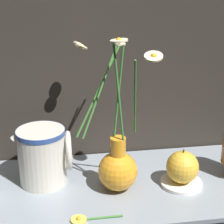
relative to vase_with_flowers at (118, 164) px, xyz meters
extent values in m
plane|color=black|center=(-0.02, 0.02, -0.08)|extent=(6.00, 6.00, 0.00)
cube|color=gray|center=(-0.02, 0.02, -0.07)|extent=(0.80, 0.36, 0.01)
sphere|color=orange|center=(0.00, 0.00, -0.02)|extent=(0.10, 0.10, 0.10)
cylinder|color=orange|center=(0.00, 0.00, 0.05)|extent=(0.04, 0.04, 0.05)
cylinder|color=#3D7A33|center=(0.00, -0.01, 0.19)|extent=(0.03, 0.01, 0.24)
cylinder|color=beige|center=(0.00, -0.02, 0.31)|extent=(0.04, 0.04, 0.01)
sphere|color=gold|center=(0.00, -0.02, 0.31)|extent=(0.01, 0.01, 0.01)
cylinder|color=#3D7A33|center=(-0.04, 0.06, 0.18)|extent=(0.12, 0.09, 0.21)
cylinder|color=beige|center=(-0.08, 0.12, 0.28)|extent=(0.04, 0.04, 0.02)
sphere|color=gold|center=(-0.08, 0.12, 0.28)|extent=(0.01, 0.01, 0.01)
cylinder|color=#3D7A33|center=(-0.04, 0.05, 0.18)|extent=(0.10, 0.08, 0.21)
cylinder|color=beige|center=(-0.08, 0.09, 0.28)|extent=(0.04, 0.04, 0.02)
sphere|color=gold|center=(-0.08, 0.09, 0.28)|extent=(0.01, 0.01, 0.01)
cylinder|color=#3D7A33|center=(0.04, -0.01, 0.17)|extent=(0.03, 0.08, 0.20)
cylinder|color=beige|center=(0.08, -0.02, 0.27)|extent=(0.05, 0.05, 0.02)
sphere|color=gold|center=(0.08, -0.02, 0.27)|extent=(0.01, 0.01, 0.01)
cylinder|color=#3D7A33|center=(0.00, 0.01, 0.19)|extent=(0.03, 0.01, 0.22)
cylinder|color=beige|center=(0.01, 0.02, 0.30)|extent=(0.04, 0.03, 0.01)
sphere|color=gold|center=(0.01, 0.02, 0.30)|extent=(0.01, 0.01, 0.01)
cylinder|color=beige|center=(-0.19, 0.06, 0.01)|extent=(0.12, 0.12, 0.15)
cylinder|color=#2D4C93|center=(-0.19, 0.06, 0.07)|extent=(0.12, 0.12, 0.01)
torus|color=beige|center=(-0.12, 0.06, 0.02)|extent=(0.01, 0.10, 0.10)
cone|color=beige|center=(-0.24, 0.06, 0.07)|extent=(0.04, 0.03, 0.04)
cylinder|color=white|center=(0.17, -0.01, -0.06)|extent=(0.11, 0.11, 0.01)
sphere|color=gold|center=(0.17, -0.01, -0.02)|extent=(0.08, 0.08, 0.08)
cylinder|color=#4C3819|center=(0.17, -0.01, 0.03)|extent=(0.00, 0.00, 0.01)
cylinder|color=#3D7A33|center=(-0.06, -0.12, -0.07)|extent=(0.10, 0.01, 0.01)
cylinder|color=#EAC64C|center=(-0.11, -0.12, -0.07)|extent=(0.04, 0.04, 0.00)
sphere|color=gold|center=(-0.11, -0.12, -0.06)|extent=(0.01, 0.01, 0.01)
camera|label=1|loc=(-0.14, -0.81, 0.45)|focal=60.00mm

